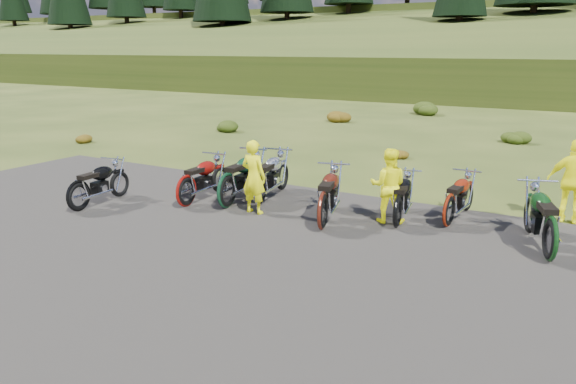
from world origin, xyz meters
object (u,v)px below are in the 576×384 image
Objects in this scene: motorcycle_0 at (80,212)px; person_middle at (254,178)px; motorcycle_3 at (260,206)px; motorcycle_7 at (547,262)px.

person_middle is (3.50, 1.92, 0.83)m from motorcycle_0.
person_middle reaches higher than motorcycle_0.
motorcycle_3 is at bearing -65.53° from person_middle.
motorcycle_0 is 0.90× the size of motorcycle_3.
motorcycle_3 is (3.27, 2.49, 0.00)m from motorcycle_0.
motorcycle_3 is 1.36× the size of person_middle.
person_middle is at bearing -168.47° from motorcycle_3.
motorcycle_3 is at bearing 66.37° from motorcycle_7.
motorcycle_7 reaches higher than motorcycle_0.
person_middle is (-6.07, -0.17, 0.83)m from motorcycle_7.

